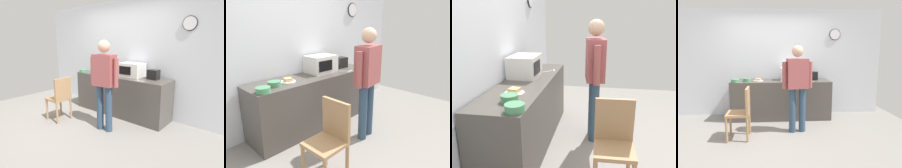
% 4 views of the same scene
% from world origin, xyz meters
% --- Properties ---
extents(ground_plane, '(6.00, 6.00, 0.00)m').
position_xyz_m(ground_plane, '(0.00, 0.00, 0.00)').
color(ground_plane, gray).
extents(back_wall, '(5.40, 0.13, 2.60)m').
position_xyz_m(back_wall, '(0.00, 1.60, 1.30)').
color(back_wall, silver).
rests_on(back_wall, ground_plane).
extents(kitchen_counter, '(2.29, 0.62, 0.90)m').
position_xyz_m(kitchen_counter, '(0.18, 1.22, 0.45)').
color(kitchen_counter, '#4C4742').
rests_on(kitchen_counter, ground_plane).
extents(microwave, '(0.50, 0.39, 0.30)m').
position_xyz_m(microwave, '(0.42, 1.31, 1.05)').
color(microwave, silver).
rests_on(microwave, kitchen_counter).
extents(sandwich_plate, '(0.22, 0.22, 0.07)m').
position_xyz_m(sandwich_plate, '(-0.35, 1.19, 0.92)').
color(sandwich_plate, white).
rests_on(sandwich_plate, kitchen_counter).
extents(salad_bowl, '(0.19, 0.19, 0.08)m').
position_xyz_m(salad_bowl, '(-0.84, 1.00, 0.94)').
color(salad_bowl, '#4C8E60').
rests_on(salad_bowl, kitchen_counter).
extents(cereal_bowl, '(0.18, 0.18, 0.07)m').
position_xyz_m(cereal_bowl, '(-0.60, 1.15, 0.94)').
color(cereal_bowl, '#4C8E60').
rests_on(cereal_bowl, kitchen_counter).
extents(toaster, '(0.22, 0.18, 0.20)m').
position_xyz_m(toaster, '(0.94, 1.32, 1.00)').
color(toaster, black).
rests_on(toaster, kitchen_counter).
extents(fork_utensil, '(0.17, 0.06, 0.01)m').
position_xyz_m(fork_utensil, '(0.83, 0.98, 0.91)').
color(fork_utensil, silver).
rests_on(fork_utensil, kitchen_counter).
extents(spoon_utensil, '(0.13, 0.14, 0.01)m').
position_xyz_m(spoon_utensil, '(0.73, 1.07, 0.91)').
color(spoon_utensil, silver).
rests_on(spoon_utensil, kitchen_counter).
extents(person_standing, '(0.59, 0.29, 1.70)m').
position_xyz_m(person_standing, '(0.47, 0.33, 1.00)').
color(person_standing, '#2E4660').
rests_on(person_standing, ground_plane).
extents(wooden_chair, '(0.41, 0.41, 0.94)m').
position_xyz_m(wooden_chair, '(-0.56, 0.08, 0.52)').
color(wooden_chair, '#A87F56').
rests_on(wooden_chair, ground_plane).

